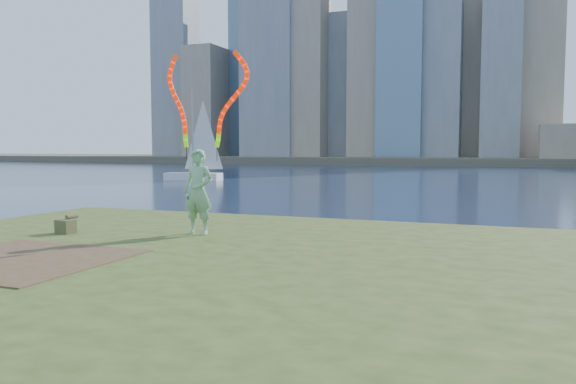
% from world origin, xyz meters
% --- Properties ---
extents(ground, '(320.00, 320.00, 0.00)m').
position_xyz_m(ground, '(0.00, 0.00, 0.00)').
color(ground, '#1B2843').
rests_on(ground, ground).
extents(grassy_knoll, '(20.00, 18.00, 0.80)m').
position_xyz_m(grassy_knoll, '(0.00, -2.30, 0.34)').
color(grassy_knoll, '#354418').
rests_on(grassy_knoll, ground).
extents(dirt_patch, '(3.20, 3.00, 0.02)m').
position_xyz_m(dirt_patch, '(-2.20, -3.20, 0.81)').
color(dirt_patch, '#47331E').
rests_on(dirt_patch, grassy_knoll).
extents(far_shore, '(320.00, 40.00, 1.20)m').
position_xyz_m(far_shore, '(0.00, 95.00, 0.60)').
color(far_shore, '#504B3B').
rests_on(far_shore, ground).
extents(woman_with_ribbons, '(2.13, 0.47, 4.20)m').
position_xyz_m(woman_with_ribbons, '(-0.85, 0.36, 2.19)').
color(woman_with_ribbons, '#126E20').
rests_on(woman_with_ribbons, grassy_knoll).
extents(canvas_bag, '(0.46, 0.51, 0.39)m').
position_xyz_m(canvas_bag, '(-3.63, -0.59, 0.96)').
color(canvas_bag, '#424623').
rests_on(canvas_bag, grassy_knoll).
extents(sailboat, '(5.10, 2.07, 7.66)m').
position_xyz_m(sailboat, '(-18.95, 30.74, 1.32)').
color(sailboat, silver).
rests_on(sailboat, ground).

